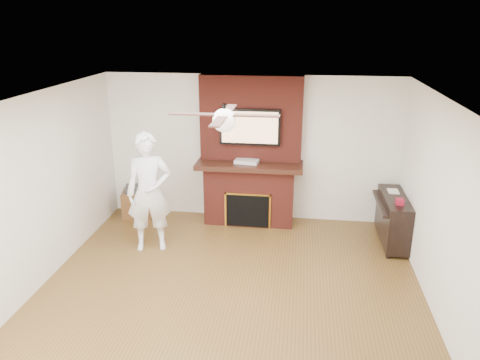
# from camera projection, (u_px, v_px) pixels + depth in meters

# --- Properties ---
(room_shell) EXTENTS (5.36, 5.86, 2.86)m
(room_shell) POSITION_uv_depth(u_px,v_px,m) (225.00, 211.00, 5.44)
(room_shell) COLOR brown
(room_shell) RESTS_ON ground
(fireplace) EXTENTS (1.78, 0.64, 2.50)m
(fireplace) POSITION_uv_depth(u_px,v_px,m) (250.00, 166.00, 7.91)
(fireplace) COLOR maroon
(fireplace) RESTS_ON ground
(tv) EXTENTS (1.00, 0.08, 0.60)m
(tv) POSITION_uv_depth(u_px,v_px,m) (250.00, 127.00, 7.64)
(tv) COLOR black
(tv) RESTS_ON fireplace
(ceiling_fan) EXTENTS (1.21, 1.21, 0.31)m
(ceiling_fan) POSITION_uv_depth(u_px,v_px,m) (224.00, 119.00, 5.08)
(ceiling_fan) COLOR black
(ceiling_fan) RESTS_ON room_shell
(person) EXTENTS (0.77, 0.61, 1.82)m
(person) POSITION_uv_depth(u_px,v_px,m) (149.00, 192.00, 6.96)
(person) COLOR white
(person) RESTS_ON ground
(side_table) EXTENTS (0.58, 0.58, 0.56)m
(side_table) POSITION_uv_depth(u_px,v_px,m) (137.00, 202.00, 8.34)
(side_table) COLOR brown
(side_table) RESTS_ON ground
(piano) EXTENTS (0.45, 1.18, 0.86)m
(piano) POSITION_uv_depth(u_px,v_px,m) (393.00, 218.00, 7.30)
(piano) COLOR black
(piano) RESTS_ON ground
(cable_box) EXTENTS (0.41, 0.27, 0.06)m
(cable_box) POSITION_uv_depth(u_px,v_px,m) (247.00, 161.00, 7.79)
(cable_box) COLOR silver
(cable_box) RESTS_ON fireplace
(candle_orange) EXTENTS (0.07, 0.07, 0.12)m
(candle_orange) POSITION_uv_depth(u_px,v_px,m) (234.00, 221.00, 8.06)
(candle_orange) COLOR orange
(candle_orange) RESTS_ON ground
(candle_green) EXTENTS (0.07, 0.07, 0.09)m
(candle_green) POSITION_uv_depth(u_px,v_px,m) (251.00, 222.00, 8.04)
(candle_green) COLOR #4F8D38
(candle_green) RESTS_ON ground
(candle_cream) EXTENTS (0.08, 0.08, 0.13)m
(candle_cream) POSITION_uv_depth(u_px,v_px,m) (254.00, 221.00, 8.06)
(candle_cream) COLOR beige
(candle_cream) RESTS_ON ground
(candle_blue) EXTENTS (0.06, 0.06, 0.09)m
(candle_blue) POSITION_uv_depth(u_px,v_px,m) (264.00, 224.00, 7.97)
(candle_blue) COLOR teal
(candle_blue) RESTS_ON ground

